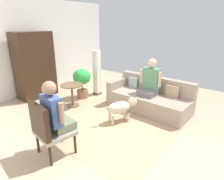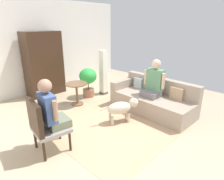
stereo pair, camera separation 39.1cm
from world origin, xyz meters
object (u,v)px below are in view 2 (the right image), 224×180
at_px(couch, 152,100).
at_px(column_lamp, 103,73).
at_px(person_on_couch, 154,81).
at_px(round_end_table, 77,90).
at_px(potted_plant, 88,79).
at_px(armoire_cabinet, 44,64).
at_px(dog, 122,107).
at_px(armchair, 43,124).
at_px(person_on_armchair, 50,109).

relative_size(couch, column_lamp, 1.55).
relative_size(person_on_couch, round_end_table, 1.49).
bearing_deg(potted_plant, column_lamp, -18.18).
bearing_deg(armoire_cabinet, column_lamp, -47.29).
distance_m(person_on_couch, column_lamp, 1.81).
bearing_deg(dog, column_lamp, 58.43).
height_order(armchair, person_on_armchair, person_on_armchair).
bearing_deg(armoire_cabinet, couch, -68.45).
relative_size(armchair, column_lamp, 0.71).
height_order(armchair, column_lamp, column_lamp).
relative_size(person_on_armchair, column_lamp, 0.64).
height_order(person_on_couch, armoire_cabinet, armoire_cabinet).
xyz_separation_m(potted_plant, armoire_cabinet, (-0.74, 1.17, 0.40)).
xyz_separation_m(armchair, round_end_table, (1.63, 1.29, -0.14)).
height_order(person_on_couch, person_on_armchair, person_on_couch).
distance_m(armchair, round_end_table, 2.08).
xyz_separation_m(round_end_table, dog, (0.09, -1.53, -0.06)).
bearing_deg(couch, potted_plant, 103.94).
bearing_deg(person_on_armchair, armoire_cabinet, 63.76).
bearing_deg(potted_plant, person_on_armchair, -143.30).
height_order(couch, armchair, armchair).
relative_size(dog, armoire_cabinet, 0.43).
bearing_deg(couch, column_lamp, 89.90).
height_order(person_on_armchair, round_end_table, person_on_armchair).
xyz_separation_m(person_on_armchair, potted_plant, (2.09, 1.56, -0.23)).
relative_size(person_on_couch, dog, 1.09).
bearing_deg(armchair, couch, -8.22).
distance_m(potted_plant, column_lamp, 0.52).
xyz_separation_m(person_on_couch, column_lamp, (0.04, 1.80, -0.11)).
bearing_deg(person_on_armchair, potted_plant, 36.70).
bearing_deg(dog, person_on_armchair, 172.03).
xyz_separation_m(couch, dog, (-0.99, 0.15, 0.06)).
distance_m(person_on_armchair, potted_plant, 2.62).
xyz_separation_m(armchair, dog, (1.72, -0.24, -0.19)).
relative_size(person_on_armchair, round_end_table, 1.44).
height_order(armchair, round_end_table, armchair).
distance_m(couch, person_on_armchair, 2.64).
height_order(couch, armoire_cabinet, armoire_cabinet).
distance_m(couch, dog, 1.01).
bearing_deg(round_end_table, person_on_couch, -58.47).
bearing_deg(armoire_cabinet, person_on_couch, -69.18).
height_order(potted_plant, armoire_cabinet, armoire_cabinet).
bearing_deg(armoire_cabinet, person_on_armchair, -116.24).
height_order(person_on_armchair, dog, person_on_armchair).
height_order(dog, potted_plant, potted_plant).
bearing_deg(round_end_table, person_on_armchair, -138.49).
height_order(person_on_armchair, potted_plant, person_on_armchair).
bearing_deg(person_on_armchair, armchair, 171.26).
xyz_separation_m(round_end_table, column_lamp, (1.09, 0.09, 0.26)).
bearing_deg(column_lamp, person_on_armchair, -151.44).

